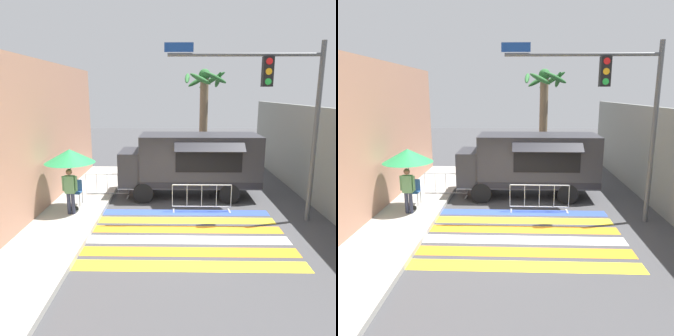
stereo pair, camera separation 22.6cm
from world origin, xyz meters
The scene contains 13 objects.
ground_plane centered at (0.00, 0.00, 0.00)m, with size 60.00×60.00×0.00m, color #424244.
sidewalk_left centered at (-4.98, 0.00, 0.08)m, with size 4.40×16.00×0.16m.
building_left_facade centered at (-5.02, 0.00, 2.70)m, with size 0.25×16.00×5.41m.
concrete_wall_right centered at (5.20, 3.00, 1.88)m, with size 0.20×16.00×3.76m.
crosswalk_painted centered at (0.00, -0.80, 0.00)m, with size 6.40×4.36×0.01m.
food_truck centered at (0.38, 3.09, 1.51)m, with size 5.66×2.49×2.62m.
traffic_signal_pole centered at (3.31, 0.44, 4.02)m, with size 4.96×0.29×5.84m.
patio_umbrella centered at (-3.87, 0.93, 2.11)m, with size 1.75×1.75×2.21m.
folding_chair centered at (-3.90, 1.51, 0.72)m, with size 0.40×0.40×0.94m.
vendor_person centered at (-3.79, 0.51, 1.06)m, with size 0.53×0.21×1.60m.
barricade_front centered at (0.79, 1.26, 0.51)m, with size 2.17×0.44×1.03m.
barricade_side centered at (-3.00, 2.82, 0.50)m, with size 1.80×0.44×1.03m.
palm_tree centered at (1.34, 7.45, 3.62)m, with size 2.28×2.48×5.48m.
Camera 1 is at (-0.23, -10.19, 4.27)m, focal length 35.00 mm.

